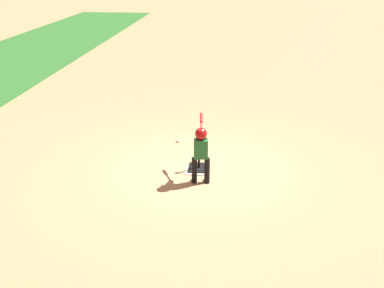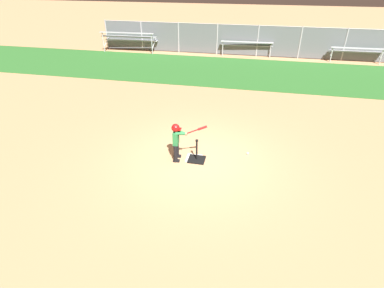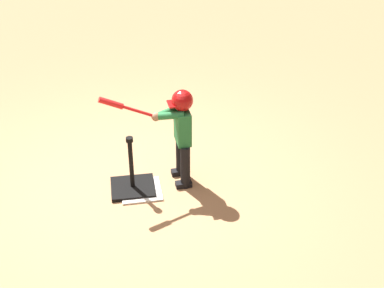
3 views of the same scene
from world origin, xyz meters
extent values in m
plane|color=#AD7F56|center=(0.00, 0.00, 0.00)|extent=(90.00, 90.00, 0.00)
cube|color=white|center=(-0.15, 0.05, 0.01)|extent=(0.45, 0.45, 0.02)
cube|color=black|center=(-0.06, 0.00, 0.02)|extent=(0.48, 0.43, 0.04)
cylinder|color=black|center=(-0.06, 0.00, 0.33)|extent=(0.05, 0.05, 0.58)
cylinder|color=black|center=(-0.06, 0.00, 0.64)|extent=(0.08, 0.08, 0.05)
cylinder|color=black|center=(-0.64, 0.04, 0.26)|extent=(0.11, 0.11, 0.51)
cube|color=black|center=(-0.62, 0.04, 0.03)|extent=(0.19, 0.10, 0.06)
cylinder|color=black|center=(-0.63, -0.20, 0.26)|extent=(0.11, 0.11, 0.51)
cube|color=black|center=(-0.61, -0.20, 0.03)|extent=(0.19, 0.10, 0.06)
cube|color=#236B38|center=(-0.64, -0.08, 0.70)|extent=(0.16, 0.28, 0.38)
sphere|color=#936B4C|center=(-0.64, -0.08, 1.00)|extent=(0.19, 0.19, 0.19)
sphere|color=maroon|center=(-0.64, -0.08, 1.02)|extent=(0.23, 0.23, 0.23)
cube|color=maroon|center=(-0.54, -0.07, 0.99)|extent=(0.13, 0.18, 0.01)
cylinder|color=#236B38|center=(-0.50, -0.03, 0.87)|extent=(0.32, 0.14, 0.11)
cylinder|color=#236B38|center=(-0.49, -0.11, 0.87)|extent=(0.31, 0.18, 0.11)
sphere|color=#936B4C|center=(-0.35, -0.06, 0.86)|extent=(0.10, 0.10, 0.10)
cylinder|color=red|center=(-0.08, -0.04, 0.99)|extent=(0.57, 0.07, 0.29)
cylinder|color=red|center=(0.10, -0.03, 1.07)|extent=(0.26, 0.08, 0.16)
cylinder|color=black|center=(-0.37, -0.06, 0.85)|extent=(0.04, 0.05, 0.05)
sphere|color=white|center=(1.36, 0.61, 0.04)|extent=(0.07, 0.07, 0.07)
camera|label=1|loc=(-8.44, -0.66, 4.06)|focal=42.00mm
camera|label=2|loc=(1.33, -7.07, 4.75)|focal=28.00mm
camera|label=3|loc=(0.05, 4.83, 3.55)|focal=50.00mm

